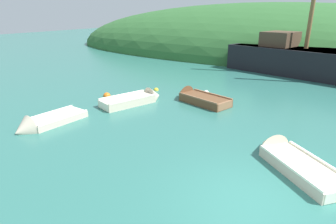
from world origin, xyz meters
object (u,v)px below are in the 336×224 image
at_px(rowboat_portside, 290,161).
at_px(buoy_yellow, 156,90).
at_px(buoy_orange, 107,96).
at_px(rowboat_center, 197,99).
at_px(rowboat_outer_left, 136,100).
at_px(sailing_ship, 336,69).
at_px(rowboat_far, 45,124).
at_px(buoy_white, 206,93).

xyz_separation_m(rowboat_portside, buoy_yellow, (-8.47, 5.34, -0.11)).
height_order(rowboat_portside, buoy_orange, rowboat_portside).
bearing_deg(rowboat_center, rowboat_outer_left, 52.51).
bearing_deg(buoy_yellow, rowboat_outer_left, -79.74).
relative_size(sailing_ship, rowboat_far, 5.82).
bearing_deg(buoy_orange, rowboat_portside, -15.50).
bearing_deg(buoy_orange, rowboat_outer_left, -3.68).
height_order(sailing_ship, buoy_yellow, sailing_ship).
bearing_deg(buoy_yellow, rowboat_portside, -32.25).
bearing_deg(buoy_white, rowboat_far, -115.28).
xyz_separation_m(sailing_ship, rowboat_center, (-6.08, -9.70, -0.61)).
xyz_separation_m(sailing_ship, buoy_orange, (-10.93, -11.40, -0.75)).
relative_size(rowboat_portside, buoy_orange, 7.94).
bearing_deg(rowboat_center, rowboat_portside, 157.48).
relative_size(sailing_ship, buoy_yellow, 60.77).
distance_m(rowboat_portside, buoy_white, 8.38).
distance_m(sailing_ship, rowboat_outer_left, 14.50).
relative_size(rowboat_far, buoy_orange, 7.58).
distance_m(rowboat_far, buoy_orange, 4.74).
xyz_separation_m(sailing_ship, buoy_yellow, (-9.23, -8.88, -0.75)).
xyz_separation_m(rowboat_far, rowboat_outer_left, (1.41, 4.54, 0.06)).
bearing_deg(buoy_white, rowboat_center, -82.04).
bearing_deg(rowboat_portside, buoy_white, -5.20).
height_order(sailing_ship, rowboat_center, sailing_ship).
bearing_deg(buoy_yellow, sailing_ship, 43.91).
distance_m(rowboat_portside, buoy_orange, 10.56).
bearing_deg(buoy_white, rowboat_outer_left, -124.12).
bearing_deg(rowboat_outer_left, buoy_yellow, 30.33).
relative_size(sailing_ship, rowboat_portside, 5.56).
relative_size(rowboat_center, buoy_yellow, 11.59).
relative_size(sailing_ship, rowboat_center, 5.24).
bearing_deg(rowboat_outer_left, rowboat_far, -177.18).
distance_m(rowboat_center, buoy_white, 1.76).
xyz_separation_m(rowboat_portside, buoy_white, (-5.57, 6.26, -0.11)).
height_order(rowboat_far, rowboat_portside, rowboat_portside).
bearing_deg(rowboat_outer_left, buoy_orange, 106.39).
height_order(sailing_ship, rowboat_outer_left, sailing_ship).
relative_size(sailing_ship, rowboat_outer_left, 5.08).
relative_size(rowboat_outer_left, buoy_white, 9.93).
bearing_deg(rowboat_portside, sailing_ship, -49.89).
xyz_separation_m(rowboat_far, buoy_white, (3.83, 8.11, -0.08)).
bearing_deg(rowboat_far, buoy_yellow, 178.34).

